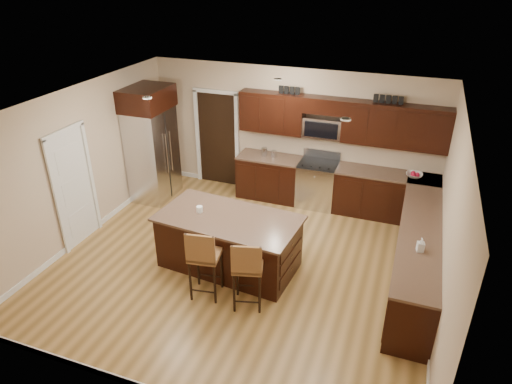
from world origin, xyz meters
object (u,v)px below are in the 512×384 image
at_px(range, 317,184).
at_px(stool_right, 247,267).
at_px(stool_mid, 203,256).
at_px(refrigerator, 152,143).
at_px(island, 229,243).

distance_m(range, stool_right, 3.42).
relative_size(stool_mid, refrigerator, 0.50).
relative_size(island, refrigerator, 0.99).
xyz_separation_m(range, island, (-0.85, -2.57, -0.04)).
bearing_deg(stool_right, range, 71.54).
bearing_deg(island, stool_mid, -87.06).
distance_m(stool_mid, refrigerator, 3.59).
bearing_deg(range, stool_right, -93.46).
height_order(island, stool_mid, stool_mid).
distance_m(island, stool_right, 1.10).
height_order(stool_mid, refrigerator, refrigerator).
height_order(range, island, range).
height_order(stool_right, refrigerator, refrigerator).
distance_m(stool_right, refrigerator, 4.08).
xyz_separation_m(range, refrigerator, (-3.30, -0.80, 0.73)).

